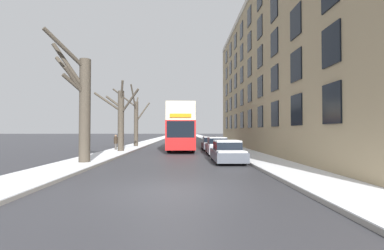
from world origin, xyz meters
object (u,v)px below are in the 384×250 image
(parked_car_2, at_px, (211,144))
(pedestrian_left_sidewalk, at_px, (116,142))
(parked_car_0, at_px, (227,152))
(parked_car_1, at_px, (217,147))
(bare_tree_left_2, at_px, (136,120))
(double_decker_bus, at_px, (181,125))
(bare_tree_left_0, at_px, (82,103))
(bare_tree_left_1, at_px, (120,118))

(parked_car_2, xyz_separation_m, pedestrian_left_sidewalk, (-9.42, -1.72, 0.25))
(parked_car_0, relative_size, parked_car_1, 1.01)
(bare_tree_left_2, xyz_separation_m, parked_car_1, (8.60, -9.44, -2.62))
(parked_car_0, xyz_separation_m, parked_car_2, (-0.00, 10.61, -0.00))
(bare_tree_left_2, height_order, parked_car_1, bare_tree_left_2)
(double_decker_bus, relative_size, parked_car_0, 2.58)
(bare_tree_left_2, relative_size, parked_car_0, 1.80)
(bare_tree_left_0, distance_m, parked_car_0, 9.29)
(bare_tree_left_2, distance_m, pedestrian_left_sidewalk, 6.29)
(double_decker_bus, bearing_deg, bare_tree_left_2, 143.44)
(bare_tree_left_1, relative_size, bare_tree_left_2, 0.89)
(parked_car_0, relative_size, pedestrian_left_sidewalk, 2.51)
(parked_car_2, bearing_deg, bare_tree_left_2, 154.89)
(parked_car_1, xyz_separation_m, pedestrian_left_sidewalk, (-9.42, 3.69, 0.21))
(parked_car_0, height_order, parked_car_1, parked_car_1)
(bare_tree_left_0, bearing_deg, parked_car_1, 35.20)
(double_decker_bus, distance_m, parked_car_0, 11.13)
(double_decker_bus, distance_m, pedestrian_left_sidewalk, 6.78)
(bare_tree_left_1, bearing_deg, parked_car_0, -40.41)
(bare_tree_left_0, height_order, parked_car_1, bare_tree_left_0)
(double_decker_bus, xyz_separation_m, parked_car_2, (3.06, 0.08, -1.92))
(parked_car_2, relative_size, pedestrian_left_sidewalk, 2.74)
(parked_car_1, height_order, pedestrian_left_sidewalk, pedestrian_left_sidewalk)
(parked_car_0, xyz_separation_m, parked_car_1, (0.00, 5.19, 0.03))
(bare_tree_left_2, distance_m, parked_car_2, 9.87)
(parked_car_2, height_order, pedestrian_left_sidewalk, pedestrian_left_sidewalk)
(bare_tree_left_1, distance_m, parked_car_1, 9.17)
(bare_tree_left_1, relative_size, pedestrian_left_sidewalk, 4.02)
(bare_tree_left_0, xyz_separation_m, parked_car_1, (8.75, 6.17, -2.93))
(double_decker_bus, xyz_separation_m, parked_car_0, (3.06, -10.53, -1.92))
(bare_tree_left_1, height_order, parked_car_1, bare_tree_left_1)
(double_decker_bus, bearing_deg, bare_tree_left_0, -116.30)
(bare_tree_left_2, xyz_separation_m, double_decker_bus, (5.54, -4.11, -0.74))
(bare_tree_left_0, xyz_separation_m, pedestrian_left_sidewalk, (-0.67, 9.86, -2.72))
(double_decker_bus, height_order, parked_car_1, double_decker_bus)
(bare_tree_left_2, height_order, parked_car_0, bare_tree_left_2)
(bare_tree_left_2, relative_size, double_decker_bus, 0.70)
(parked_car_2, bearing_deg, bare_tree_left_1, -158.92)
(parked_car_1, bearing_deg, bare_tree_left_0, -144.80)
(bare_tree_left_0, relative_size, parked_car_2, 1.67)
(bare_tree_left_2, height_order, double_decker_bus, bare_tree_left_2)
(double_decker_bus, height_order, pedestrian_left_sidewalk, double_decker_bus)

